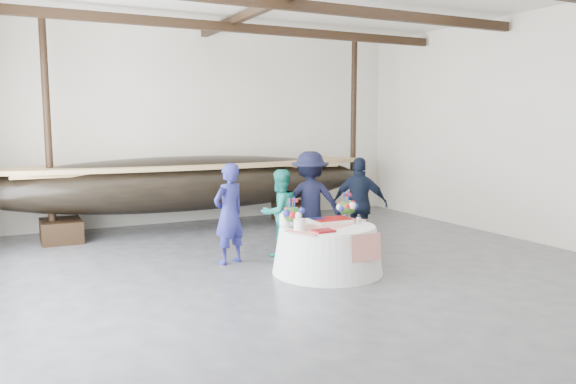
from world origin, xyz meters
name	(u,v)px	position (x,y,z in m)	size (l,w,h in m)	color
floor	(334,283)	(0.00, 0.00, 0.00)	(10.00, 12.00, 0.01)	#3D3D42
wall_back	(204,126)	(0.00, 6.00, 2.25)	(10.00, 0.02, 4.50)	silver
wall_right	(571,128)	(5.00, 0.00, 2.25)	(0.02, 12.00, 4.50)	silver
pavilion_structure	(308,13)	(0.00, 0.84, 4.00)	(9.80, 11.76, 4.50)	black
longboat_display	(188,183)	(-0.75, 4.91, 1.04)	(8.67, 1.73, 1.63)	black
banquet_table	(328,249)	(0.22, 0.58, 0.37)	(1.75, 1.75, 0.75)	white
tabletop_items	(320,215)	(0.18, 0.74, 0.90)	(1.69, 1.22, 0.40)	red
guest_woman_blue	(229,214)	(-0.97, 1.80, 0.84)	(0.62, 0.40, 1.69)	navy
guest_woman_teal	(280,213)	(0.03, 1.93, 0.77)	(0.75, 0.58, 1.54)	teal
guest_man_left	(310,202)	(0.68, 2.00, 0.92)	(1.18, 0.68, 1.83)	black
guest_man_right	(360,204)	(1.51, 1.61, 0.86)	(1.01, 0.42, 1.72)	black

